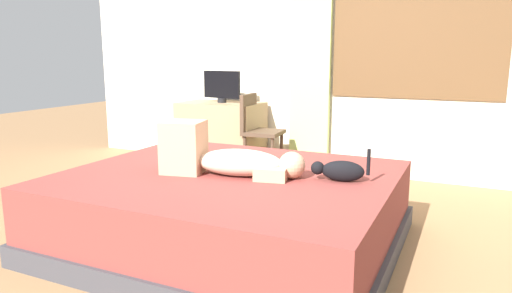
# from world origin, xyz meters

# --- Properties ---
(ground_plane) EXTENTS (16.00, 16.00, 0.00)m
(ground_plane) POSITION_xyz_m (0.00, 0.00, 0.00)
(ground_plane) COLOR olive
(back_wall_with_window) EXTENTS (6.40, 0.14, 2.90)m
(back_wall_with_window) POSITION_xyz_m (0.03, 2.32, 1.45)
(back_wall_with_window) COLOR beige
(back_wall_with_window) RESTS_ON ground
(bed) EXTENTS (2.14, 1.82, 0.49)m
(bed) POSITION_xyz_m (-0.08, 0.03, 0.24)
(bed) COLOR #38383D
(bed) RESTS_ON ground
(person_lying) EXTENTS (0.94, 0.43, 0.34)m
(person_lying) POSITION_xyz_m (-0.08, -0.02, 0.61)
(person_lying) COLOR #CCB299
(person_lying) RESTS_ON bed
(cat) EXTENTS (0.35, 0.15, 0.21)m
(cat) POSITION_xyz_m (0.63, 0.13, 0.56)
(cat) COLOR black
(cat) RESTS_ON bed
(desk) EXTENTS (0.90, 0.56, 0.74)m
(desk) POSITION_xyz_m (-1.21, 1.92, 0.37)
(desk) COLOR #997A56
(desk) RESTS_ON ground
(tv_monitor) EXTENTS (0.48, 0.10, 0.35)m
(tv_monitor) POSITION_xyz_m (-1.19, 1.92, 0.92)
(tv_monitor) COLOR black
(tv_monitor) RESTS_ON desk
(cup) EXTENTS (0.08, 0.08, 0.08)m
(cup) POSITION_xyz_m (-0.97, 2.13, 0.78)
(cup) COLOR gold
(cup) RESTS_ON desk
(chair_by_desk) EXTENTS (0.41, 0.41, 0.86)m
(chair_by_desk) POSITION_xyz_m (-0.70, 1.79, 0.51)
(chair_by_desk) COLOR #4C3828
(chair_by_desk) RESTS_ON ground
(curtain_left) EXTENTS (0.44, 0.06, 2.57)m
(curtain_left) POSITION_xyz_m (-0.26, 2.20, 1.28)
(curtain_left) COLOR #ADCC75
(curtain_left) RESTS_ON ground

